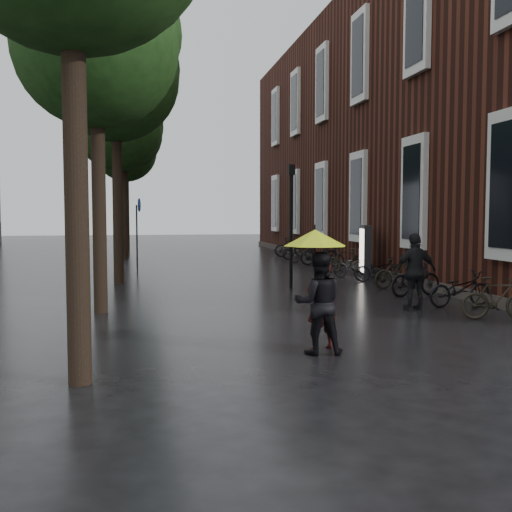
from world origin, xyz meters
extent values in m
plane|color=black|center=(0.00, 0.00, 0.00)|extent=(120.00, 120.00, 0.00)
cube|color=#38160F|center=(10.50, 19.50, 6.00)|extent=(10.00, 33.00, 12.00)
cube|color=silver|center=(5.45, 5.50, 3.00)|extent=(0.25, 1.60, 3.60)
cube|color=black|center=(5.35, 5.50, 3.00)|extent=(0.10, 1.20, 3.00)
cube|color=silver|center=(5.45, 10.50, 3.00)|extent=(0.25, 1.60, 3.60)
cube|color=black|center=(5.35, 10.50, 3.00)|extent=(0.10, 1.20, 3.00)
cube|color=silver|center=(5.45, 10.50, 8.50)|extent=(0.25, 1.60, 3.60)
cube|color=black|center=(5.35, 10.50, 8.50)|extent=(0.10, 1.20, 3.00)
cube|color=silver|center=(5.45, 15.50, 3.00)|extent=(0.25, 1.60, 3.60)
cube|color=black|center=(5.35, 15.50, 3.00)|extent=(0.10, 1.20, 3.00)
cube|color=silver|center=(5.45, 15.50, 8.50)|extent=(0.25, 1.60, 3.60)
cube|color=black|center=(5.35, 15.50, 8.50)|extent=(0.10, 1.20, 3.00)
cube|color=silver|center=(5.45, 20.50, 3.00)|extent=(0.25, 1.60, 3.60)
cube|color=black|center=(5.35, 20.50, 3.00)|extent=(0.10, 1.20, 3.00)
cube|color=silver|center=(5.45, 20.50, 8.50)|extent=(0.25, 1.60, 3.60)
cube|color=black|center=(5.35, 20.50, 8.50)|extent=(0.10, 1.20, 3.00)
cube|color=silver|center=(5.45, 25.50, 3.00)|extent=(0.25, 1.60, 3.60)
cube|color=black|center=(5.35, 25.50, 3.00)|extent=(0.10, 1.20, 3.00)
cube|color=silver|center=(5.45, 25.50, 8.50)|extent=(0.25, 1.60, 3.60)
cube|color=black|center=(5.35, 25.50, 8.50)|extent=(0.10, 1.20, 3.00)
cube|color=silver|center=(5.45, 30.50, 3.00)|extent=(0.25, 1.60, 3.60)
cube|color=black|center=(5.35, 30.50, 3.00)|extent=(0.10, 1.20, 3.00)
cube|color=silver|center=(5.45, 30.50, 8.50)|extent=(0.25, 1.60, 3.60)
cube|color=black|center=(5.35, 30.50, 8.50)|extent=(0.10, 1.20, 3.00)
cube|color=#3F3833|center=(5.60, 19.50, 0.15)|extent=(0.40, 33.00, 0.30)
cylinder|color=black|center=(-4.00, 1.00, 2.34)|extent=(0.32, 0.32, 4.68)
cylinder|color=black|center=(-4.10, 7.00, 2.25)|extent=(0.32, 0.32, 4.51)
cylinder|color=black|center=(-3.90, 13.00, 2.48)|extent=(0.32, 0.32, 4.95)
cylinder|color=black|center=(-4.05, 19.00, 2.20)|extent=(0.32, 0.32, 4.40)
cylinder|color=black|center=(-3.95, 25.00, 2.39)|extent=(0.32, 0.32, 4.79)
cylinder|color=black|center=(-4.00, 31.00, 2.28)|extent=(0.32, 0.32, 4.57)
imported|color=black|center=(-0.14, 2.39, 0.77)|extent=(0.63, 0.47, 1.55)
imported|color=black|center=(-0.29, 2.07, 0.85)|extent=(0.91, 0.76, 1.70)
cylinder|color=black|center=(-0.30, 2.27, 1.23)|extent=(0.02, 0.02, 1.38)
cone|color=#DEFF1A|center=(-0.30, 2.27, 1.92)|extent=(1.08, 1.08, 0.28)
cylinder|color=black|center=(-0.30, 2.27, 2.10)|extent=(0.02, 0.02, 0.08)
imported|color=black|center=(3.32, 5.99, 0.93)|extent=(1.11, 0.51, 1.86)
imported|color=black|center=(4.49, 4.39, 0.47)|extent=(1.64, 0.81, 0.95)
imported|color=black|center=(4.64, 6.22, 0.45)|extent=(1.77, 0.76, 0.91)
imported|color=black|center=(4.40, 8.18, 0.50)|extent=(1.74, 0.84, 1.01)
imported|color=black|center=(4.62, 9.95, 0.46)|extent=(1.58, 0.63, 0.92)
imported|color=black|center=(4.77, 11.79, 0.43)|extent=(1.69, 0.83, 0.85)
imported|color=black|center=(4.48, 13.43, 0.44)|extent=(1.76, 0.96, 0.88)
imported|color=black|center=(4.77, 15.11, 0.51)|extent=(1.73, 0.72, 1.01)
imported|color=black|center=(4.66, 16.92, 0.47)|extent=(1.62, 0.77, 0.94)
imported|color=black|center=(4.76, 18.60, 0.52)|extent=(1.79, 0.71, 1.05)
imported|color=black|center=(4.54, 20.28, 0.41)|extent=(1.65, 0.85, 0.83)
imported|color=black|center=(4.75, 22.04, 0.46)|extent=(1.77, 0.71, 0.91)
imported|color=black|center=(4.78, 23.96, 0.52)|extent=(1.77, 0.70, 1.04)
cube|color=black|center=(4.89, 13.27, 0.95)|extent=(0.26, 1.26, 1.90)
cube|color=white|center=(4.75, 13.27, 1.00)|extent=(0.04, 1.06, 1.56)
cylinder|color=black|center=(1.45, 10.73, 1.79)|extent=(0.11, 0.11, 3.59)
cube|color=black|center=(1.45, 10.73, 3.68)|extent=(0.20, 0.20, 0.31)
sphere|color=#FFE5B2|center=(1.45, 10.73, 3.68)|extent=(0.16, 0.16, 0.16)
cylinder|color=#262628|center=(-3.31, 17.02, 1.34)|extent=(0.06, 0.06, 2.67)
cylinder|color=navy|center=(-3.20, 17.02, 2.67)|extent=(0.03, 0.53, 0.53)
camera|label=1|loc=(-3.16, -7.35, 2.32)|focal=42.00mm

